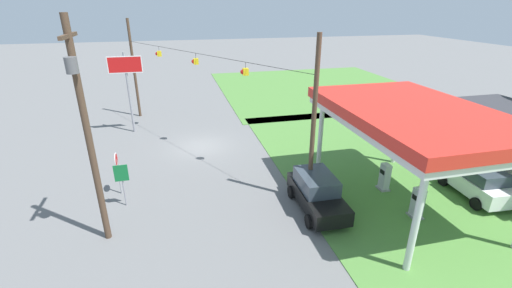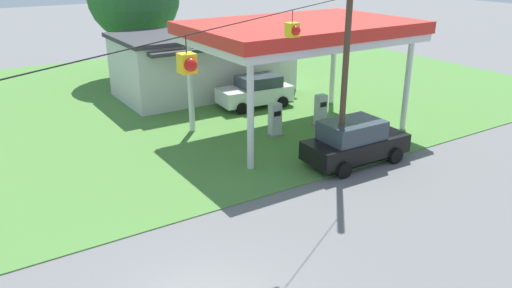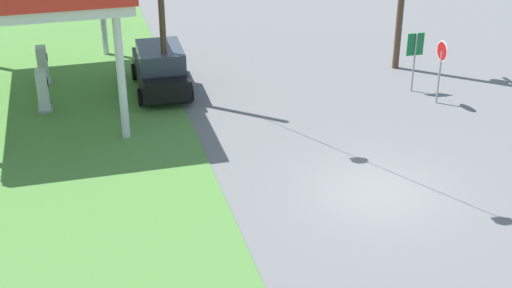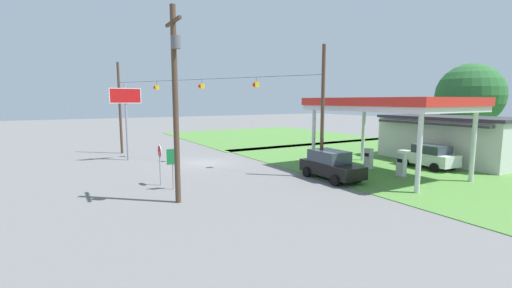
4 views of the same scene
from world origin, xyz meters
name	(u,v)px [view 2 (image 2 of 4)]	position (x,y,z in m)	size (l,w,h in m)	color
grass_verge_station_corner	(241,87)	(12.32, 18.50, 0.02)	(36.00, 28.00, 0.04)	#4C7F38
gas_station_canopy	(301,32)	(10.32, 9.62, 4.86)	(10.42, 6.85, 5.36)	silver
gas_station_store	(204,62)	(9.69, 18.48, 1.94)	(10.68, 6.24, 3.85)	silver
fuel_pump_near	(275,121)	(8.90, 9.61, 0.77)	(0.71, 0.56, 1.62)	gray
fuel_pump_far	(321,111)	(11.74, 9.61, 0.77)	(0.71, 0.56, 1.62)	gray
car_at_pumps_front	(354,142)	(9.79, 5.07, 0.97)	(4.60, 2.20, 1.90)	black
car_at_pumps_rear	(256,91)	(10.71, 14.16, 0.94)	(4.31, 2.34, 1.82)	white
signal_span_gantry	(191,138)	(0.00, -0.01, 4.72)	(18.13, 10.24, 8.80)	#4C3828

